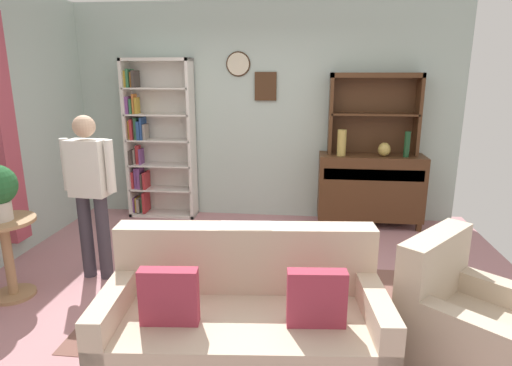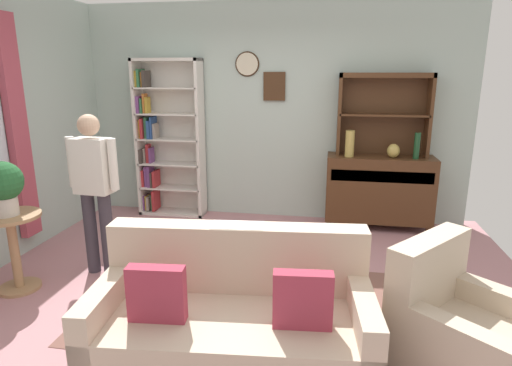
% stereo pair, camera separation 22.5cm
% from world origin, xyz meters
% --- Properties ---
extents(ground_plane, '(5.40, 4.60, 0.02)m').
position_xyz_m(ground_plane, '(0.00, 0.00, -0.01)').
color(ground_plane, '#B27A7F').
extents(wall_back, '(5.00, 0.09, 2.80)m').
position_xyz_m(wall_back, '(-0.00, 2.13, 1.40)').
color(wall_back, '#ADC1B7').
rests_on(wall_back, ground_plane).
extents(area_rug, '(2.80, 1.63, 0.01)m').
position_xyz_m(area_rug, '(0.20, -0.30, 0.00)').
color(area_rug, brown).
rests_on(area_rug, ground_plane).
extents(bookshelf, '(0.90, 0.30, 2.10)m').
position_xyz_m(bookshelf, '(-1.45, 1.95, 1.03)').
color(bookshelf, silver).
rests_on(bookshelf, ground_plane).
extents(sideboard, '(1.30, 0.45, 0.92)m').
position_xyz_m(sideboard, '(1.38, 1.86, 0.51)').
color(sideboard, '#4C2D19').
rests_on(sideboard, ground_plane).
extents(sideboard_hutch, '(1.10, 0.26, 1.00)m').
position_xyz_m(sideboard_hutch, '(1.38, 1.97, 1.56)').
color(sideboard_hutch, '#4C2D19').
rests_on(sideboard_hutch, sideboard).
extents(vase_tall, '(0.11, 0.11, 0.32)m').
position_xyz_m(vase_tall, '(0.99, 1.78, 1.08)').
color(vase_tall, tan).
rests_on(vase_tall, sideboard).
extents(vase_round, '(0.15, 0.15, 0.17)m').
position_xyz_m(vase_round, '(1.51, 1.79, 1.01)').
color(vase_round, tan).
rests_on(vase_round, sideboard).
extents(bottle_wine, '(0.07, 0.07, 0.32)m').
position_xyz_m(bottle_wine, '(1.77, 1.77, 1.08)').
color(bottle_wine, '#194223').
rests_on(bottle_wine, sideboard).
extents(couch_floral, '(1.87, 1.01, 0.90)m').
position_xyz_m(couch_floral, '(0.16, -1.05, 0.31)').
color(couch_floral, beige).
rests_on(couch_floral, ground_plane).
extents(armchair_floral, '(1.08, 1.08, 0.88)m').
position_xyz_m(armchair_floral, '(1.63, -0.90, 0.29)').
color(armchair_floral, beige).
rests_on(armchair_floral, ground_plane).
extents(plant_stand, '(0.52, 0.52, 0.72)m').
position_xyz_m(plant_stand, '(-2.00, -0.38, 0.44)').
color(plant_stand, '#A87F56').
rests_on(plant_stand, ground_plane).
extents(person_reading, '(0.52, 0.23, 1.56)m').
position_xyz_m(person_reading, '(-1.43, 0.07, 0.91)').
color(person_reading, '#38333D').
rests_on(person_reading, ground_plane).
extents(coffee_table, '(0.80, 0.50, 0.42)m').
position_xyz_m(coffee_table, '(0.46, -0.21, 0.35)').
color(coffee_table, '#4C2D19').
rests_on(coffee_table, ground_plane).
extents(book_stack, '(0.21, 0.15, 0.08)m').
position_xyz_m(book_stack, '(0.57, -0.18, 0.46)').
color(book_stack, gold).
rests_on(book_stack, coffee_table).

